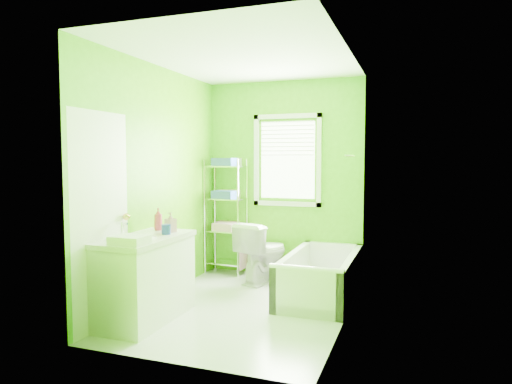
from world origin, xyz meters
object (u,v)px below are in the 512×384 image
(bathtub, at_px, (321,282))
(vanity, at_px, (145,275))
(wire_shelf_unit, at_px, (227,203))
(toilet, at_px, (263,252))

(bathtub, distance_m, vanity, 1.98)
(bathtub, bearing_deg, wire_shelf_unit, 155.14)
(toilet, relative_size, wire_shelf_unit, 0.49)
(bathtub, height_order, toilet, toilet)
(bathtub, xyz_separation_m, wire_shelf_unit, (-1.43, 0.66, 0.80))
(wire_shelf_unit, bearing_deg, toilet, -23.89)
(toilet, xyz_separation_m, wire_shelf_unit, (-0.61, 0.27, 0.58))
(vanity, relative_size, wire_shelf_unit, 0.69)
(toilet, bearing_deg, bathtub, 171.38)
(toilet, relative_size, vanity, 0.71)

